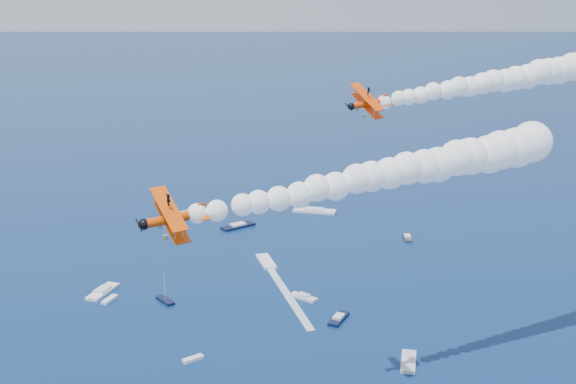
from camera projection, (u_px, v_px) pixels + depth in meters
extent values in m
cube|color=white|center=(266.00, 261.00, 213.58)|extent=(4.99, 11.29, 0.70)
cube|color=silver|center=(408.00, 362.00, 159.11)|extent=(5.64, 9.73, 0.70)
cube|color=black|center=(165.00, 300.00, 188.42)|extent=(4.85, 6.35, 0.70)
cube|color=white|center=(110.00, 299.00, 189.01)|extent=(3.92, 5.33, 0.70)
cube|color=black|center=(238.00, 226.00, 242.86)|extent=(11.37, 8.64, 0.70)
cube|color=white|center=(193.00, 359.00, 160.21)|extent=(4.69, 3.55, 0.70)
cube|color=silver|center=(304.00, 297.00, 190.23)|extent=(6.76, 6.78, 0.70)
cube|color=#2A2E38|center=(183.00, 215.00, 253.37)|extent=(14.17, 12.11, 0.70)
cube|color=white|center=(103.00, 292.00, 193.62)|extent=(7.79, 11.30, 0.70)
cube|color=white|center=(315.00, 211.00, 258.16)|extent=(14.92, 9.09, 0.70)
cube|color=black|center=(339.00, 319.00, 178.52)|extent=(6.21, 7.97, 0.70)
cube|color=#313741|center=(407.00, 238.00, 232.25)|extent=(3.09, 7.18, 0.70)
cube|color=white|center=(289.00, 297.00, 190.98)|extent=(7.32, 37.90, 0.04)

